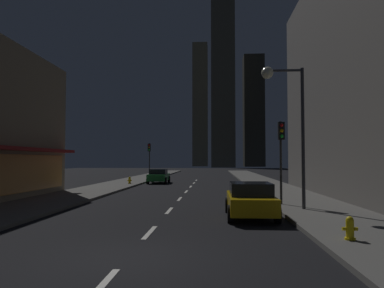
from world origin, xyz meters
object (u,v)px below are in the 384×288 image
object	(u,v)px
fire_hydrant_yellow_near	(350,229)
street_lamp_right	(285,102)
traffic_light_near_right	(281,144)
fire_hydrant_far_left	(130,180)
car_parked_far	(159,176)
car_parked_near	(250,200)
traffic_light_far_left	(149,153)

from	to	relation	value
fire_hydrant_yellow_near	street_lamp_right	xyz separation A→B (m)	(-0.52, 6.57, 4.61)
fire_hydrant_yellow_near	traffic_light_near_right	world-z (taller)	traffic_light_near_right
fire_hydrant_far_left	street_lamp_right	size ratio (longest dim) A/B	0.10
car_parked_far	traffic_light_near_right	xyz separation A→B (m)	(9.10, -18.73, 2.45)
car_parked_near	car_parked_far	distance (m)	23.31
car_parked_far	fire_hydrant_far_left	distance (m)	3.86
traffic_light_near_right	street_lamp_right	world-z (taller)	street_lamp_right
fire_hydrant_far_left	traffic_light_near_right	bearing A→B (deg)	-53.91
car_parked_far	fire_hydrant_yellow_near	bearing A→B (deg)	-70.59
fire_hydrant_yellow_near	street_lamp_right	distance (m)	8.05
car_parked_far	fire_hydrant_yellow_near	size ratio (longest dim) A/B	6.48
fire_hydrant_yellow_near	traffic_light_far_left	size ratio (longest dim) A/B	0.16
fire_hydrant_far_left	street_lamp_right	distance (m)	21.16
fire_hydrant_far_left	traffic_light_near_right	xyz separation A→B (m)	(11.40, -15.64, 2.74)
car_parked_far	street_lamp_right	bearing A→B (deg)	-66.23
traffic_light_near_right	street_lamp_right	size ratio (longest dim) A/B	0.64
traffic_light_far_left	car_parked_far	bearing A→B (deg)	-69.65
traffic_light_far_left	street_lamp_right	bearing A→B (deg)	-66.90
traffic_light_near_right	car_parked_near	bearing A→B (deg)	-118.93
fire_hydrant_yellow_near	traffic_light_far_left	bearing A→B (deg)	109.56
fire_hydrant_far_left	street_lamp_right	world-z (taller)	street_lamp_right
car_parked_near	fire_hydrant_far_left	bearing A→B (deg)	116.48
car_parked_near	traffic_light_far_left	size ratio (longest dim) A/B	1.01
traffic_light_near_right	traffic_light_far_left	bearing A→B (deg)	114.76
fire_hydrant_far_left	traffic_light_far_left	distance (m)	8.67
car_parked_near	street_lamp_right	world-z (taller)	street_lamp_right
traffic_light_far_left	street_lamp_right	distance (m)	27.80
fire_hydrant_yellow_near	fire_hydrant_far_left	bearing A→B (deg)	116.30
car_parked_near	fire_hydrant_far_left	xyz separation A→B (m)	(-9.50, 19.07, -0.29)
fire_hydrant_yellow_near	fire_hydrant_far_left	world-z (taller)	same
traffic_light_near_right	traffic_light_far_left	size ratio (longest dim) A/B	1.00
fire_hydrant_yellow_near	street_lamp_right	size ratio (longest dim) A/B	0.10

